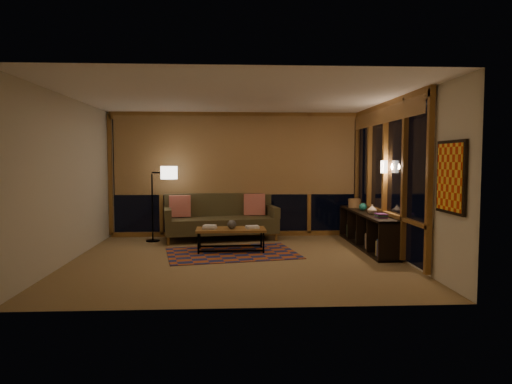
{
  "coord_description": "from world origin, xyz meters",
  "views": [
    {
      "loc": [
        -0.07,
        -7.53,
        1.67
      ],
      "look_at": [
        0.35,
        0.66,
        1.09
      ],
      "focal_mm": 32.0,
      "sensor_mm": 36.0,
      "label": 1
    }
  ],
  "objects_px": {
    "sofa": "(221,217)",
    "floor_lamp": "(152,204)",
    "bookshelf": "(367,230)",
    "coffee_table": "(231,240)"
  },
  "relations": [
    {
      "from": "floor_lamp",
      "to": "bookshelf",
      "type": "height_order",
      "value": "floor_lamp"
    },
    {
      "from": "sofa",
      "to": "floor_lamp",
      "type": "distance_m",
      "value": 1.44
    },
    {
      "from": "coffee_table",
      "to": "bookshelf",
      "type": "relative_size",
      "value": 0.47
    },
    {
      "from": "floor_lamp",
      "to": "bookshelf",
      "type": "relative_size",
      "value": 0.58
    },
    {
      "from": "coffee_table",
      "to": "sofa",
      "type": "bearing_deg",
      "value": 98.61
    },
    {
      "from": "floor_lamp",
      "to": "sofa",
      "type": "bearing_deg",
      "value": 11.62
    },
    {
      "from": "sofa",
      "to": "coffee_table",
      "type": "bearing_deg",
      "value": -89.63
    },
    {
      "from": "bookshelf",
      "to": "floor_lamp",
      "type": "bearing_deg",
      "value": 168.48
    },
    {
      "from": "sofa",
      "to": "bookshelf",
      "type": "xyz_separation_m",
      "value": [
        2.81,
        -0.95,
        -0.13
      ]
    },
    {
      "from": "floor_lamp",
      "to": "bookshelf",
      "type": "bearing_deg",
      "value": -3.6
    }
  ]
}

